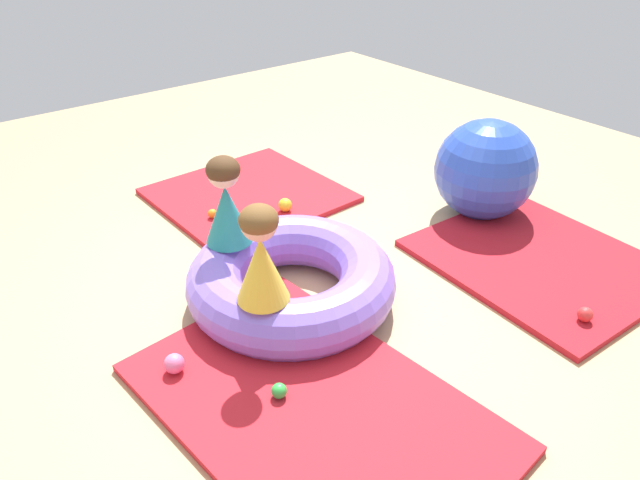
# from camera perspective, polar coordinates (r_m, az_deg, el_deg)

# --- Properties ---
(ground_plane) EXTENTS (8.00, 8.00, 0.00)m
(ground_plane) POSITION_cam_1_polar(r_m,az_deg,el_deg) (3.37, -4.09, -5.37)
(ground_plane) COLOR tan
(gym_mat_center_rear) EXTENTS (1.77, 1.23, 0.04)m
(gym_mat_center_rear) POSITION_cam_1_polar(r_m,az_deg,el_deg) (2.72, -0.70, -15.86)
(gym_mat_center_rear) COLOR red
(gym_mat_center_rear) RESTS_ON ground
(gym_mat_near_right) EXTENTS (1.41, 1.25, 0.04)m
(gym_mat_near_right) POSITION_cam_1_polar(r_m,az_deg,el_deg) (3.87, 20.58, -1.88)
(gym_mat_near_right) COLOR #B21923
(gym_mat_near_right) RESTS_ON ground
(gym_mat_far_left) EXTENTS (1.24, 1.28, 0.04)m
(gym_mat_far_left) POSITION_cam_1_polar(r_m,az_deg,el_deg) (4.42, -6.98, 4.37)
(gym_mat_far_left) COLOR red
(gym_mat_far_left) RESTS_ON ground
(inflatable_cushion) EXTENTS (1.15, 1.15, 0.31)m
(inflatable_cushion) POSITION_cam_1_polar(r_m,az_deg,el_deg) (3.22, -2.81, -3.90)
(inflatable_cushion) COLOR #8466E0
(inflatable_cushion) RESTS_ON ground
(child_in_teal) EXTENTS (0.33, 0.33, 0.50)m
(child_in_teal) POSITION_cam_1_polar(r_m,az_deg,el_deg) (3.19, -9.14, 3.72)
(child_in_teal) COLOR teal
(child_in_teal) RESTS_ON inflatable_cushion
(child_in_yellow) EXTENTS (0.33, 0.33, 0.50)m
(child_in_yellow) POSITION_cam_1_polar(r_m,az_deg,el_deg) (2.70, -5.78, -1.50)
(child_in_yellow) COLOR yellow
(child_in_yellow) RESTS_ON inflatable_cushion
(play_ball_pink) EXTENTS (0.10, 0.10, 0.10)m
(play_ball_pink) POSITION_cam_1_polar(r_m,az_deg,el_deg) (2.89, -14.01, -11.60)
(play_ball_pink) COLOR pink
(play_ball_pink) RESTS_ON gym_mat_center_rear
(play_ball_orange) EXTENTS (0.06, 0.06, 0.06)m
(play_ball_orange) POSITION_cam_1_polar(r_m,az_deg,el_deg) (4.09, -10.42, 2.54)
(play_ball_orange) COLOR orange
(play_ball_orange) RESTS_ON gym_mat_far_left
(play_ball_red) EXTENTS (0.08, 0.08, 0.08)m
(play_ball_red) POSITION_cam_1_polar(r_m,az_deg,el_deg) (3.40, 24.41, -6.62)
(play_ball_red) COLOR red
(play_ball_red) RESTS_ON gym_mat_near_right
(play_ball_green) EXTENTS (0.07, 0.07, 0.07)m
(play_ball_green) POSITION_cam_1_polar(r_m,az_deg,el_deg) (2.71, -4.00, -14.43)
(play_ball_green) COLOR green
(play_ball_green) RESTS_ON gym_mat_center_rear
(play_ball_yellow) EXTENTS (0.10, 0.10, 0.10)m
(play_ball_yellow) POSITION_cam_1_polar(r_m,az_deg,el_deg) (4.11, -3.42, 3.43)
(play_ball_yellow) COLOR yellow
(play_ball_yellow) RESTS_ON gym_mat_far_left
(exercise_ball_large) EXTENTS (0.69, 0.69, 0.69)m
(exercise_ball_large) POSITION_cam_1_polar(r_m,az_deg,el_deg) (4.17, 15.79, 6.63)
(exercise_ball_large) COLOR blue
(exercise_ball_large) RESTS_ON ground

